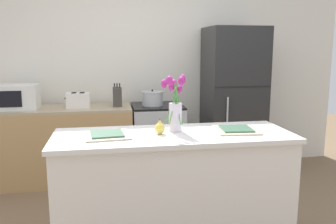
{
  "coord_description": "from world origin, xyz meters",
  "views": [
    {
      "loc": [
        -0.48,
        -2.57,
        1.56
      ],
      "look_at": [
        0.0,
        0.25,
        1.04
      ],
      "focal_mm": 38.0,
      "sensor_mm": 36.0,
      "label": 1
    }
  ],
  "objects_px": {
    "plate_setting_left": "(107,135)",
    "microwave": "(16,97)",
    "knife_block": "(117,97)",
    "flower_vase": "(175,107)",
    "pear_figurine": "(160,128)",
    "cooking_pot": "(152,98)",
    "refrigerator": "(233,101)",
    "toaster": "(78,100)",
    "stove_range": "(158,141)",
    "plate_setting_right": "(236,130)"
  },
  "relations": [
    {
      "from": "refrigerator",
      "to": "plate_setting_left",
      "type": "bearing_deg",
      "value": -134.0
    },
    {
      "from": "stove_range",
      "to": "plate_setting_right",
      "type": "height_order",
      "value": "plate_setting_right"
    },
    {
      "from": "pear_figurine",
      "to": "cooking_pot",
      "type": "relative_size",
      "value": 0.48
    },
    {
      "from": "flower_vase",
      "to": "plate_setting_left",
      "type": "xyz_separation_m",
      "value": [
        -0.52,
        -0.07,
        -0.18
      ]
    },
    {
      "from": "stove_range",
      "to": "knife_block",
      "type": "bearing_deg",
      "value": -177.22
    },
    {
      "from": "flower_vase",
      "to": "microwave",
      "type": "xyz_separation_m",
      "value": [
        -1.52,
        1.53,
        -0.1
      ]
    },
    {
      "from": "plate_setting_left",
      "to": "microwave",
      "type": "height_order",
      "value": "microwave"
    },
    {
      "from": "flower_vase",
      "to": "stove_range",
      "type": "bearing_deg",
      "value": 87.17
    },
    {
      "from": "stove_range",
      "to": "refrigerator",
      "type": "xyz_separation_m",
      "value": [
        0.95,
        0.0,
        0.46
      ]
    },
    {
      "from": "flower_vase",
      "to": "cooking_pot",
      "type": "relative_size",
      "value": 1.72
    },
    {
      "from": "stove_range",
      "to": "knife_block",
      "type": "distance_m",
      "value": 0.73
    },
    {
      "from": "stove_range",
      "to": "plate_setting_right",
      "type": "relative_size",
      "value": 2.52
    },
    {
      "from": "refrigerator",
      "to": "knife_block",
      "type": "relative_size",
      "value": 6.68
    },
    {
      "from": "flower_vase",
      "to": "cooking_pot",
      "type": "height_order",
      "value": "flower_vase"
    },
    {
      "from": "stove_range",
      "to": "flower_vase",
      "type": "relative_size",
      "value": 2.0
    },
    {
      "from": "microwave",
      "to": "refrigerator",
      "type": "bearing_deg",
      "value": 0.03
    },
    {
      "from": "knife_block",
      "to": "cooking_pot",
      "type": "bearing_deg",
      "value": 0.16
    },
    {
      "from": "plate_setting_left",
      "to": "microwave",
      "type": "xyz_separation_m",
      "value": [
        -1.0,
        1.6,
        0.09
      ]
    },
    {
      "from": "plate_setting_right",
      "to": "microwave",
      "type": "bearing_deg",
      "value": 141.25
    },
    {
      "from": "plate_setting_left",
      "to": "plate_setting_right",
      "type": "relative_size",
      "value": 1.0
    },
    {
      "from": "microwave",
      "to": "knife_block",
      "type": "relative_size",
      "value": 1.78
    },
    {
      "from": "cooking_pot",
      "to": "stove_range",
      "type": "bearing_deg",
      "value": 19.45
    },
    {
      "from": "refrigerator",
      "to": "knife_block",
      "type": "distance_m",
      "value": 1.43
    },
    {
      "from": "toaster",
      "to": "plate_setting_right",
      "type": "bearing_deg",
      "value": -49.96
    },
    {
      "from": "pear_figurine",
      "to": "knife_block",
      "type": "relative_size",
      "value": 0.45
    },
    {
      "from": "pear_figurine",
      "to": "cooking_pot",
      "type": "distance_m",
      "value": 1.58
    },
    {
      "from": "plate_setting_right",
      "to": "toaster",
      "type": "xyz_separation_m",
      "value": [
        -1.31,
        1.56,
        0.04
      ]
    },
    {
      "from": "refrigerator",
      "to": "toaster",
      "type": "bearing_deg",
      "value": -178.85
    },
    {
      "from": "flower_vase",
      "to": "cooking_pot",
      "type": "xyz_separation_m",
      "value": [
        0.01,
        1.51,
        -0.15
      ]
    },
    {
      "from": "flower_vase",
      "to": "plate_setting_right",
      "type": "height_order",
      "value": "flower_vase"
    },
    {
      "from": "refrigerator",
      "to": "microwave",
      "type": "xyz_separation_m",
      "value": [
        -2.55,
        -0.0,
        0.12
      ]
    },
    {
      "from": "knife_block",
      "to": "flower_vase",
      "type": "bearing_deg",
      "value": -75.21
    },
    {
      "from": "flower_vase",
      "to": "knife_block",
      "type": "height_order",
      "value": "flower_vase"
    },
    {
      "from": "refrigerator",
      "to": "pear_figurine",
      "type": "distance_m",
      "value": 1.97
    },
    {
      "from": "pear_figurine",
      "to": "stove_range",
      "type": "bearing_deg",
      "value": 82.68
    },
    {
      "from": "stove_range",
      "to": "plate_setting_left",
      "type": "xyz_separation_m",
      "value": [
        -0.6,
        -1.6,
        0.49
      ]
    },
    {
      "from": "cooking_pot",
      "to": "pear_figurine",
      "type": "bearing_deg",
      "value": -95.19
    },
    {
      "from": "plate_setting_right",
      "to": "cooking_pot",
      "type": "height_order",
      "value": "cooking_pot"
    },
    {
      "from": "pear_figurine",
      "to": "cooking_pot",
      "type": "height_order",
      "value": "cooking_pot"
    },
    {
      "from": "flower_vase",
      "to": "plate_setting_left",
      "type": "bearing_deg",
      "value": -172.4
    },
    {
      "from": "stove_range",
      "to": "toaster",
      "type": "distance_m",
      "value": 1.06
    },
    {
      "from": "refrigerator",
      "to": "toaster",
      "type": "relative_size",
      "value": 6.44
    },
    {
      "from": "stove_range",
      "to": "plate_setting_left",
      "type": "relative_size",
      "value": 2.52
    },
    {
      "from": "refrigerator",
      "to": "toaster",
      "type": "height_order",
      "value": "refrigerator"
    },
    {
      "from": "pear_figurine",
      "to": "plate_setting_left",
      "type": "distance_m",
      "value": 0.39
    },
    {
      "from": "pear_figurine",
      "to": "plate_setting_right",
      "type": "bearing_deg",
      "value": -0.47
    },
    {
      "from": "plate_setting_left",
      "to": "cooking_pot",
      "type": "height_order",
      "value": "cooking_pot"
    },
    {
      "from": "refrigerator",
      "to": "plate_setting_left",
      "type": "relative_size",
      "value": 5.16
    },
    {
      "from": "refrigerator",
      "to": "microwave",
      "type": "height_order",
      "value": "refrigerator"
    },
    {
      "from": "plate_setting_right",
      "to": "cooking_pot",
      "type": "xyz_separation_m",
      "value": [
        -0.46,
        1.58,
        0.04
      ]
    }
  ]
}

